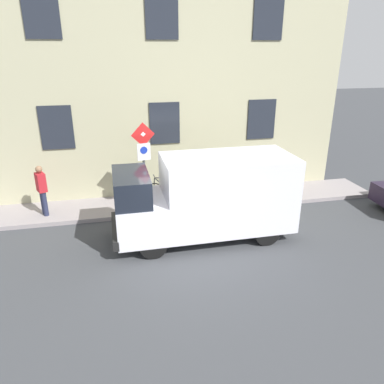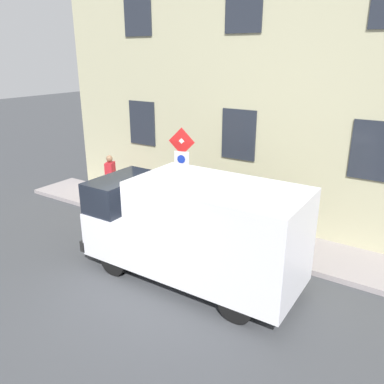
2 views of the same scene
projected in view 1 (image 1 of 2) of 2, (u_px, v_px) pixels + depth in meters
The scene contains 10 objects.
ground_plane at pixel (189, 251), 10.42m from camera, with size 80.00×80.00×0.00m, color #3D3F43.
sidewalk_slab at pixel (170, 203), 13.49m from camera, with size 1.86×15.63×0.14m, color gray.
building_facade at pixel (162, 76), 13.05m from camera, with size 0.75×13.63×8.91m.
sign_post_stacked at pixel (144, 156), 11.90m from camera, with size 0.19×0.55×2.96m.
delivery_van at pixel (208, 196), 10.78m from camera, with size 2.04×5.35×2.50m.
bicycle_green at pixel (208, 185), 13.97m from camera, with size 0.46×1.71×0.89m.
bicycle_purple at pixel (188, 187), 13.82m from camera, with size 0.46×1.71×0.89m.
bicycle_black at pixel (167, 188), 13.66m from camera, with size 0.46×1.72×0.89m.
pedestrian at pixel (42, 189), 12.05m from camera, with size 0.47×0.40×1.72m.
litter_bin at pixel (183, 195), 12.84m from camera, with size 0.44×0.44×0.90m, color #2D5133.
Camera 1 is at (-8.90, 1.86, 5.37)m, focal length 34.21 mm.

